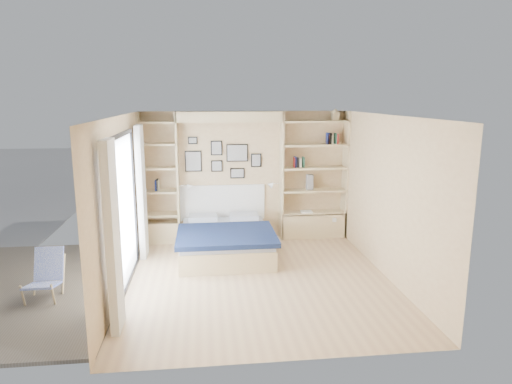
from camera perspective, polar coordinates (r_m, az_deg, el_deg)
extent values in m
plane|color=tan|center=(7.17, 0.32, -10.86)|extent=(4.50, 4.50, 0.00)
plane|color=#D6B687|center=(8.99, -1.39, 2.09)|extent=(4.00, 0.00, 4.00)
plane|color=#D6B687|center=(4.65, 3.71, -7.21)|extent=(4.00, 0.00, 4.00)
plane|color=#D6B687|center=(6.85, -16.52, -1.46)|extent=(0.00, 4.50, 4.50)
plane|color=#D6B687|center=(7.30, 16.11, -0.63)|extent=(0.00, 4.50, 4.50)
plane|color=white|center=(6.63, 0.35, 9.52)|extent=(4.50, 4.50, 0.00)
cube|color=#CEBA85|center=(8.79, -9.76, 1.71)|extent=(0.04, 0.35, 2.50)
cube|color=#CEBA85|center=(8.91, 3.20, 1.99)|extent=(0.04, 0.35, 2.50)
cube|color=#CEBA85|center=(8.67, -3.33, 9.37)|extent=(2.00, 0.35, 0.20)
cube|color=#CEBA85|center=(9.21, 11.08, 2.11)|extent=(0.04, 0.35, 2.50)
cube|color=#CEBA85|center=(8.86, -14.16, 1.59)|extent=(0.04, 0.35, 2.50)
cube|color=#CEBA85|center=(9.26, 7.11, -4.06)|extent=(1.30, 0.35, 0.50)
cube|color=#CEBA85|center=(9.06, -11.75, -4.90)|extent=(0.70, 0.35, 0.40)
cube|color=black|center=(6.70, -16.75, 6.74)|extent=(0.04, 2.08, 0.06)
cube|color=black|center=(7.21, -15.71, -10.93)|extent=(0.04, 2.08, 0.06)
cube|color=black|center=(5.91, -17.80, -5.11)|extent=(0.04, 0.06, 2.20)
cube|color=black|center=(7.86, -15.00, -0.83)|extent=(0.04, 0.06, 2.20)
cube|color=silver|center=(6.88, -16.29, -2.51)|extent=(0.01, 2.00, 2.20)
cube|color=white|center=(5.62, -17.47, -5.44)|extent=(0.10, 0.45, 2.30)
cube|color=white|center=(8.11, -14.11, -0.04)|extent=(0.10, 0.45, 2.30)
cube|color=#CEBA85|center=(9.19, 7.15, -2.56)|extent=(1.30, 0.35, 0.04)
cube|color=#CEBA85|center=(9.09, 7.22, 0.19)|extent=(1.30, 0.35, 0.04)
cube|color=#CEBA85|center=(9.01, 7.29, 3.00)|extent=(1.30, 0.35, 0.04)
cube|color=#CEBA85|center=(8.96, 7.37, 5.84)|extent=(1.30, 0.35, 0.04)
cube|color=#CEBA85|center=(8.92, 7.44, 8.72)|extent=(1.30, 0.35, 0.04)
cube|color=#CEBA85|center=(8.97, -11.84, -2.76)|extent=(0.70, 0.35, 0.04)
cube|color=#CEBA85|center=(8.87, -11.96, 0.06)|extent=(0.70, 0.35, 0.04)
cube|color=#CEBA85|center=(8.79, -12.09, 2.93)|extent=(0.70, 0.35, 0.04)
cube|color=#CEBA85|center=(8.73, -12.21, 5.85)|extent=(0.70, 0.35, 0.04)
cube|color=#CEBA85|center=(8.70, -12.33, 8.47)|extent=(0.70, 0.35, 0.04)
cube|color=#CEBA85|center=(8.20, -3.84, -6.65)|extent=(1.56, 1.96, 0.34)
cube|color=silver|center=(8.14, -3.86, -5.18)|extent=(1.52, 1.92, 0.10)
cube|color=#111C3C|center=(7.80, -3.75, -5.39)|extent=(1.66, 1.37, 0.08)
cube|color=silver|center=(8.75, -6.65, -3.26)|extent=(0.54, 0.39, 0.12)
cube|color=silver|center=(8.78, -1.53, -3.13)|extent=(0.54, 0.39, 0.12)
cube|color=white|center=(9.03, -4.21, -1.32)|extent=(1.66, 0.04, 0.70)
cube|color=black|center=(8.88, -7.84, 3.83)|extent=(0.32, 0.02, 0.40)
cube|color=gray|center=(8.87, -7.84, 3.82)|extent=(0.28, 0.01, 0.36)
cube|color=black|center=(8.85, -4.96, 5.50)|extent=(0.22, 0.02, 0.28)
cube|color=gray|center=(8.84, -4.96, 5.49)|extent=(0.18, 0.01, 0.24)
cube|color=black|center=(8.90, -4.92, 3.26)|extent=(0.22, 0.02, 0.22)
cube|color=gray|center=(8.89, -4.92, 3.25)|extent=(0.18, 0.01, 0.18)
cube|color=black|center=(8.88, -2.36, 4.91)|extent=(0.42, 0.02, 0.34)
cube|color=gray|center=(8.87, -2.36, 4.90)|extent=(0.38, 0.01, 0.30)
cube|color=black|center=(8.94, -2.34, 2.36)|extent=(0.28, 0.02, 0.20)
cube|color=gray|center=(8.93, -2.33, 2.35)|extent=(0.24, 0.01, 0.16)
cube|color=black|center=(8.94, 0.02, 3.99)|extent=(0.20, 0.02, 0.26)
cube|color=gray|center=(8.93, 0.03, 3.98)|extent=(0.16, 0.01, 0.22)
cube|color=black|center=(8.84, -7.91, 6.40)|extent=(0.18, 0.02, 0.14)
cube|color=gray|center=(8.83, -7.92, 6.39)|extent=(0.14, 0.01, 0.10)
cylinder|color=silver|center=(8.74, -8.84, 0.81)|extent=(0.20, 0.02, 0.02)
cone|color=white|center=(8.74, -8.18, 0.69)|extent=(0.13, 0.12, 0.15)
cylinder|color=silver|center=(8.83, 2.38, 1.06)|extent=(0.20, 0.02, 0.02)
cone|color=white|center=(8.82, 1.74, 0.92)|extent=(0.13, 0.12, 0.15)
cube|color=#A51E1E|center=(8.91, 4.83, 3.72)|extent=(0.02, 0.15, 0.20)
cube|color=navy|center=(8.91, 4.89, 3.76)|extent=(0.03, 0.15, 0.21)
cube|color=black|center=(8.92, 5.26, 3.71)|extent=(0.03, 0.15, 0.19)
cube|color=#BFB28C|center=(8.93, 5.51, 3.64)|extent=(0.04, 0.15, 0.17)
cube|color=#26593F|center=(8.94, 5.92, 3.74)|extent=(0.03, 0.15, 0.20)
cube|color=#9A4722|center=(9.01, 8.97, 6.58)|extent=(0.02, 0.15, 0.20)
cube|color=navy|center=(9.00, 8.94, 6.64)|extent=(0.03, 0.15, 0.22)
cube|color=black|center=(9.02, 9.25, 6.63)|extent=(0.03, 0.15, 0.21)
cube|color=#C2C18D|center=(9.03, 9.40, 6.49)|extent=(0.04, 0.15, 0.17)
cube|color=#245845|center=(9.05, 9.88, 6.61)|extent=(0.03, 0.15, 0.21)
cube|color=#A51E1E|center=(9.05, 10.06, 6.57)|extent=(0.03, 0.15, 0.20)
cube|color=navy|center=(8.84, -12.42, 0.81)|extent=(0.02, 0.15, 0.20)
cube|color=black|center=(8.84, -12.21, 0.88)|extent=(0.03, 0.15, 0.22)
cube|color=beige|center=(8.84, -12.14, 0.84)|extent=(0.03, 0.15, 0.21)
cube|color=#CEBA85|center=(9.01, 9.87, 9.28)|extent=(0.13, 0.13, 0.15)
cone|color=#CEBA85|center=(9.01, 9.90, 10.01)|extent=(0.20, 0.20, 0.08)
cube|color=slate|center=(9.04, 6.73, 1.23)|extent=(0.12, 0.12, 0.30)
cube|color=white|center=(9.10, 6.32, -2.46)|extent=(0.22, 0.16, 0.03)
cube|color=#695D4E|center=(7.66, -28.04, -10.80)|extent=(3.20, 4.00, 0.05)
cylinder|color=tan|center=(6.92, -27.13, -11.54)|extent=(0.03, 0.12, 0.35)
cylinder|color=tan|center=(6.79, -24.02, -11.68)|extent=(0.03, 0.12, 0.35)
cylinder|color=tan|center=(7.30, -25.87, -9.46)|extent=(0.03, 0.29, 0.57)
cylinder|color=tan|center=(7.18, -22.93, -9.55)|extent=(0.03, 0.29, 0.57)
cube|color=#2C41B3|center=(6.98, -25.17, -10.53)|extent=(0.40, 0.48, 0.13)
cube|color=#2C41B3|center=(7.21, -24.47, -8.13)|extent=(0.40, 0.19, 0.46)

